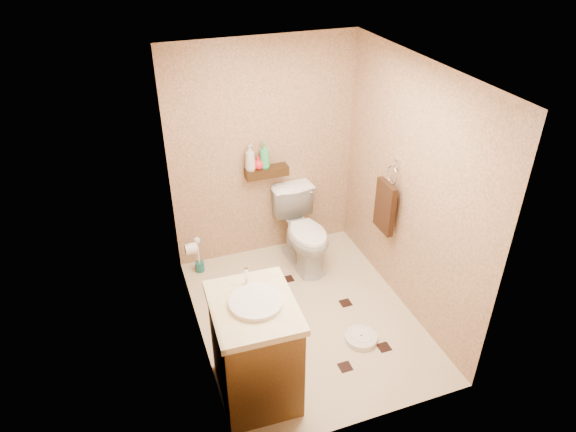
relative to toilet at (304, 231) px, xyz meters
name	(u,v)px	position (x,y,z in m)	size (l,w,h in m)	color
ground	(306,316)	(-0.30, -0.83, -0.42)	(2.50, 2.50, 0.00)	beige
wall_back	(264,153)	(-0.30, 0.42, 0.78)	(2.00, 0.04, 2.40)	tan
wall_front	(378,303)	(-0.30, -2.08, 0.78)	(2.00, 0.04, 2.40)	tan
wall_left	(191,233)	(-1.30, -0.83, 0.78)	(0.04, 2.50, 2.40)	tan
wall_right	(410,192)	(0.70, -0.83, 0.78)	(0.04, 2.50, 2.40)	tan
ceiling	(311,70)	(-0.30, -0.83, 1.98)	(2.00, 2.50, 0.02)	white
wall_shelf	(267,172)	(-0.30, 0.34, 0.60)	(0.46, 0.14, 0.10)	#3D2710
floor_accents	(311,319)	(-0.27, -0.89, -0.41)	(1.21, 1.42, 0.01)	black
toilet	(304,231)	(0.00, 0.00, 0.00)	(0.47, 0.82, 0.83)	white
vanity	(255,348)	(-1.00, -1.51, 0.06)	(0.66, 0.79, 1.08)	brown
bathroom_scale	(361,338)	(0.06, -1.30, -0.39)	(0.30, 0.30, 0.06)	white
toilet_brush	(199,259)	(-1.12, 0.24, -0.26)	(0.10, 0.10, 0.44)	#175D59
towel_ring	(386,205)	(0.61, -0.58, 0.53)	(0.12, 0.30, 0.76)	silver
toilet_paper	(191,249)	(-1.24, -0.18, 0.18)	(0.12, 0.11, 0.12)	white
bottle_a	(250,158)	(-0.48, 0.34, 0.79)	(0.11, 0.11, 0.28)	beige
bottle_b	(252,163)	(-0.46, 0.34, 0.73)	(0.07, 0.07, 0.15)	yellow
bottle_c	(258,163)	(-0.39, 0.34, 0.73)	(0.11, 0.11, 0.14)	red
bottle_d	(264,156)	(-0.32, 0.34, 0.79)	(0.11, 0.11, 0.28)	#3AAE61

